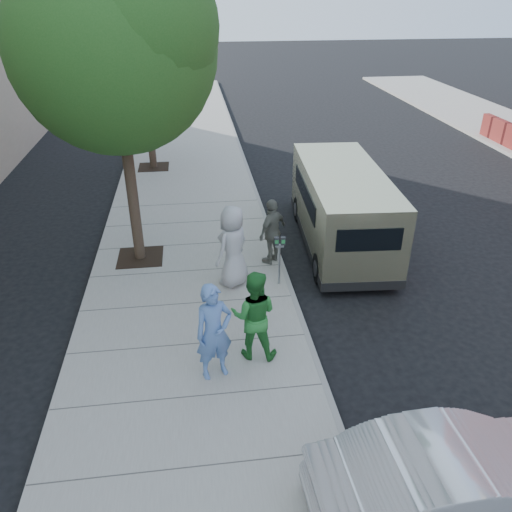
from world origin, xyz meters
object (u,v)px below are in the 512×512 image
at_px(parking_meter, 280,250).
at_px(person_officer, 214,332).
at_px(person_gray_shirt, 233,246).
at_px(person_striped_polo, 272,231).
at_px(sedan, 460,481).
at_px(person_green_shirt, 254,315).
at_px(tree_near, 115,42).
at_px(tree_far, 142,40).
at_px(van, 341,206).

bearing_deg(parking_meter, person_officer, -116.65).
xyz_separation_m(person_gray_shirt, person_striped_polo, (1.11, 0.96, -0.13)).
distance_m(sedan, person_officer, 4.52).
relative_size(person_officer, person_green_shirt, 1.04).
bearing_deg(person_officer, person_green_shirt, 12.13).
xyz_separation_m(tree_near, person_green_shirt, (2.50, -4.38, -4.46)).
bearing_deg(parking_meter, person_green_shirt, -107.11).
relative_size(tree_far, person_gray_shirt, 3.20).
bearing_deg(person_striped_polo, person_green_shirt, 30.17).
bearing_deg(person_green_shirt, person_striped_polo, -91.50).
xyz_separation_m(person_green_shirt, person_gray_shirt, (-0.15, 2.75, 0.08)).
distance_m(parking_meter, person_officer, 3.49).
bearing_deg(tree_near, tree_far, 90.00).
distance_m(van, person_officer, 6.47).
relative_size(tree_near, person_green_shirt, 4.00).
height_order(tree_far, person_green_shirt, tree_far).
bearing_deg(van, person_green_shirt, -119.19).
bearing_deg(sedan, tree_near, 29.03).
bearing_deg(person_gray_shirt, person_striped_polo, 174.61).
xyz_separation_m(person_officer, person_green_shirt, (0.79, 0.47, -0.03)).
relative_size(sedan, person_officer, 2.14).
height_order(tree_far, van, tree_far).
xyz_separation_m(tree_near, parking_meter, (3.44, -1.82, -4.47)).
distance_m(person_officer, person_green_shirt, 0.92).
bearing_deg(person_striped_polo, van, 160.56).
height_order(van, person_striped_polo, van).
bearing_deg(person_striped_polo, person_officer, 21.93).
xyz_separation_m(tree_far, person_green_shirt, (2.50, -11.98, -3.79)).
xyz_separation_m(van, person_striped_polo, (-2.11, -1.02, -0.15)).
bearing_deg(person_officer, tree_near, 90.77).
height_order(parking_meter, person_gray_shirt, person_gray_shirt).
bearing_deg(sedan, parking_meter, 10.77).
relative_size(sedan, person_gray_shirt, 2.05).
bearing_deg(parking_meter, tree_near, 155.29).
bearing_deg(sedan, person_striped_polo, 8.73).
distance_m(van, sedan, 8.43).
relative_size(parking_meter, person_gray_shirt, 0.63).
bearing_deg(parking_meter, tree_far, 113.25).
height_order(person_officer, person_striped_polo, person_officer).
distance_m(tree_far, van, 9.86).
xyz_separation_m(van, person_gray_shirt, (-3.22, -1.98, -0.02)).
distance_m(parking_meter, van, 3.03).
xyz_separation_m(sedan, person_green_shirt, (-2.38, 3.66, 0.40)).
relative_size(person_green_shirt, person_gray_shirt, 0.93).
height_order(parking_meter, person_striped_polo, person_striped_polo).
height_order(sedan, person_officer, person_officer).
bearing_deg(van, person_gray_shirt, -144.65).
xyz_separation_m(tree_near, person_officer, (1.71, -4.85, -4.42)).
xyz_separation_m(tree_far, person_officer, (1.71, -12.45, -3.76)).
bearing_deg(parking_meter, sedan, -73.86).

